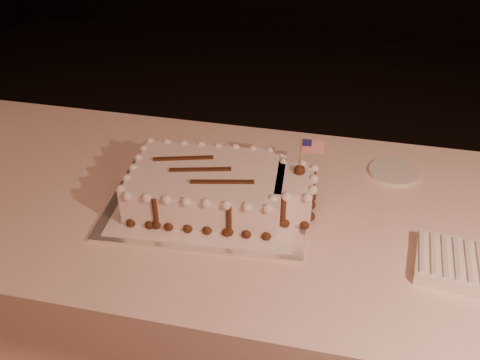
% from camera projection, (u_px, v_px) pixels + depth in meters
% --- Properties ---
extents(room_shell, '(6.10, 8.10, 2.90)m').
position_uv_depth(room_shell, '(363.00, 40.00, 0.44)').
color(room_shell, black).
rests_on(room_shell, ground).
extents(banquet_table, '(2.40, 0.80, 0.75)m').
position_uv_depth(banquet_table, '(323.00, 323.00, 1.50)').
color(banquet_table, '#FFD4C5').
rests_on(banquet_table, ground).
extents(cake_board, '(0.51, 0.40, 0.01)m').
position_uv_depth(cake_board, '(209.00, 202.00, 1.33)').
color(cake_board, white).
rests_on(cake_board, banquet_table).
extents(doily, '(0.46, 0.36, 0.00)m').
position_uv_depth(doily, '(209.00, 201.00, 1.33)').
color(doily, white).
rests_on(doily, cake_board).
extents(sheet_cake, '(0.47, 0.29, 0.18)m').
position_uv_depth(sheet_cake, '(219.00, 187.00, 1.30)').
color(sheet_cake, white).
rests_on(sheet_cake, doily).
extents(napkin_stack, '(0.22, 0.17, 0.03)m').
position_uv_depth(napkin_stack, '(467.00, 266.00, 1.13)').
color(napkin_stack, white).
rests_on(napkin_stack, banquet_table).
extents(side_plate, '(0.13, 0.13, 0.01)m').
position_uv_depth(side_plate, '(394.00, 172.00, 1.44)').
color(side_plate, silver).
rests_on(side_plate, banquet_table).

